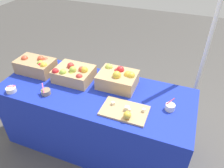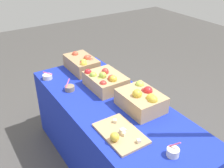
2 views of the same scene
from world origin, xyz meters
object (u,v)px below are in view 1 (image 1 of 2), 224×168
apple_crate_right (118,79)px  cutting_board_front (125,111)px  sample_bowl_near (170,107)px  apple_crate_left (36,65)px  sample_bowl_mid (46,92)px  sample_bowl_far (11,90)px  tent_pole (207,47)px  apple_crate_middle (74,74)px

apple_crate_right → cutting_board_front: (0.19, -0.34, -0.07)m
sample_bowl_near → apple_crate_left: bearing=176.5°
apple_crate_right → sample_bowl_mid: 0.70m
apple_crate_left → sample_bowl_near: apple_crate_left is taller
sample_bowl_mid → sample_bowl_far: 0.34m
apple_crate_right → sample_bowl_far: size_ratio=3.63×
sample_bowl_near → sample_bowl_far: size_ratio=1.09×
apple_crate_left → sample_bowl_mid: (0.31, -0.29, -0.06)m
cutting_board_front → tent_pole: (0.57, 0.88, 0.29)m
apple_crate_left → tent_pole: tent_pole is taller
sample_bowl_far → tent_pole: tent_pole is taller
apple_crate_right → sample_bowl_far: bearing=-153.2°
apple_crate_left → apple_crate_middle: (0.45, 0.01, -0.01)m
apple_crate_middle → sample_bowl_mid: size_ratio=3.65×
apple_crate_middle → apple_crate_right: apple_crate_right is taller
tent_pole → apple_crate_right: bearing=-144.5°
apple_crate_middle → sample_bowl_far: bearing=-139.8°
cutting_board_front → sample_bowl_mid: (-0.78, -0.03, 0.01)m
apple_crate_right → tent_pole: bearing=35.5°
cutting_board_front → sample_bowl_far: size_ratio=3.93×
cutting_board_front → sample_bowl_mid: 0.78m
sample_bowl_mid → tent_pole: size_ratio=0.05×
sample_bowl_mid → sample_bowl_far: (-0.33, -0.09, -0.00)m
apple_crate_middle → tent_pole: 1.37m
apple_crate_middle → cutting_board_front: bearing=-23.1°
apple_crate_left → sample_bowl_far: (-0.02, -0.38, -0.06)m
cutting_board_front → sample_bowl_far: (-1.11, -0.12, 0.01)m
sample_bowl_mid → cutting_board_front: bearing=2.2°
apple_crate_middle → cutting_board_front: (0.64, -0.27, -0.06)m
apple_crate_middle → cutting_board_front: size_ratio=0.95×
apple_crate_middle → sample_bowl_near: bearing=-5.7°
apple_crate_middle → tent_pole: tent_pole is taller
apple_crate_middle → sample_bowl_mid: bearing=-113.9°
sample_bowl_far → tent_pole: bearing=30.9°
apple_crate_left → sample_bowl_mid: size_ratio=3.82×
apple_crate_right → tent_pole: tent_pole is taller
apple_crate_left → apple_crate_middle: 0.45m
apple_crate_left → apple_crate_right: (0.90, 0.08, 0.00)m
sample_bowl_far → apple_crate_right: bearing=26.8°
apple_crate_middle → tent_pole: (1.21, 0.61, 0.23)m
apple_crate_middle → sample_bowl_mid: 0.34m
apple_crate_left → apple_crate_middle: apple_crate_left is taller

